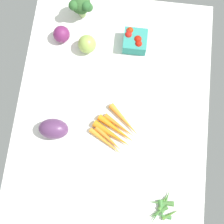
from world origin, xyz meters
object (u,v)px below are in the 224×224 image
(carrot_bunch, at_px, (115,132))
(red_onion_center, at_px, (62,34))
(heirloom_tomato_green, at_px, (87,44))
(berry_basket, at_px, (135,40))
(okra_pile, at_px, (162,208))
(broccoli_head, at_px, (81,5))
(eggplant, at_px, (54,129))

(carrot_bunch, distance_m, red_onion_center, 0.46)
(heirloom_tomato_green, xyz_separation_m, berry_basket, (-0.04, 0.19, -0.00))
(red_onion_center, bearing_deg, heirloom_tomato_green, 73.58)
(okra_pile, bearing_deg, broccoli_head, -151.99)
(broccoli_head, distance_m, red_onion_center, 0.14)
(berry_basket, bearing_deg, heirloom_tomato_green, -77.76)
(eggplant, relative_size, berry_basket, 1.19)
(okra_pile, distance_m, eggplant, 0.50)
(okra_pile, relative_size, carrot_bunch, 0.65)
(carrot_bunch, relative_size, berry_basket, 2.17)
(okra_pile, distance_m, heirloom_tomato_green, 0.70)
(eggplant, xyz_separation_m, broccoli_head, (-0.51, 0.04, 0.04))
(red_onion_center, bearing_deg, okra_pile, 36.45)
(eggplant, bearing_deg, heirloom_tomato_green, -104.30)
(carrot_bunch, xyz_separation_m, berry_basket, (-0.38, 0.04, 0.02))
(okra_pile, bearing_deg, heirloom_tomato_green, -149.26)
(eggplant, bearing_deg, okra_pile, 149.13)
(heirloom_tomato_green, xyz_separation_m, broccoli_head, (-0.15, -0.04, 0.04))
(eggplant, distance_m, berry_basket, 0.48)
(okra_pile, bearing_deg, red_onion_center, -143.55)
(eggplant, distance_m, broccoli_head, 0.51)
(berry_basket, bearing_deg, okra_pile, 14.55)
(okra_pile, xyz_separation_m, red_onion_center, (-0.63, -0.47, 0.03))
(okra_pile, relative_size, red_onion_center, 1.94)
(okra_pile, xyz_separation_m, heirloom_tomato_green, (-0.60, -0.36, 0.03))
(okra_pile, xyz_separation_m, carrot_bunch, (-0.26, -0.20, 0.00))
(heirloom_tomato_green, distance_m, berry_basket, 0.19)
(okra_pile, xyz_separation_m, eggplant, (-0.24, -0.43, 0.03))
(carrot_bunch, bearing_deg, eggplant, -85.01)
(heirloom_tomato_green, bearing_deg, eggplant, -12.31)
(eggplant, distance_m, carrot_bunch, 0.23)
(eggplant, bearing_deg, carrot_bunch, -177.01)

